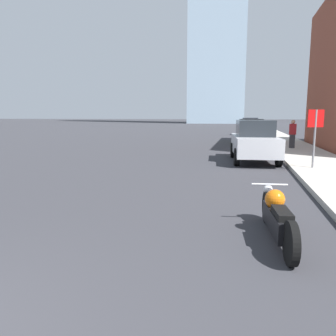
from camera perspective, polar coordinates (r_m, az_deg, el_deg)
The scene contains 7 objects.
sidewalk at distance 41.33m, azimuth 17.03°, elevation 6.07°, with size 2.57×240.00×0.15m.
motorcycle at distance 5.47m, azimuth 18.45°, elevation -8.02°, with size 0.62×2.34×0.76m.
parked_car_silver at distance 14.47m, azimuth 14.76°, elevation 4.58°, with size 2.07×4.45×1.77m.
parked_car_yellow at distance 24.61m, azimuth 14.16°, elevation 6.26°, with size 2.15×4.03×1.73m.
parked_car_blue at distance 34.65m, azimuth 14.06°, elevation 7.01°, with size 1.92×3.92×1.76m.
stop_sign at distance 12.41m, azimuth 24.25°, elevation 6.33°, with size 0.57×0.26×2.00m.
pedestrian at distance 19.75m, azimuth 20.86°, elevation 5.60°, with size 0.36×0.22×1.58m.
Camera 1 is at (3.12, -1.18, 1.94)m, focal length 35.00 mm.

